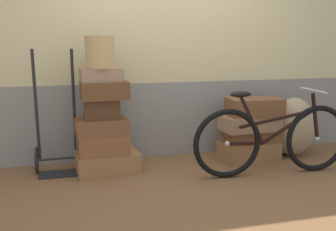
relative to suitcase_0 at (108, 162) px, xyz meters
name	(u,v)px	position (x,y,z in m)	size (l,w,h in m)	color
ground	(179,180)	(0.69, -0.35, -0.14)	(8.78, 5.20, 0.06)	brown
station_building	(160,25)	(0.70, 0.50, 1.44)	(6.78, 0.74, 3.08)	gray
suitcase_0	(108,162)	(0.00, 0.00, 0.00)	(0.64, 0.40, 0.21)	olive
suitcase_1	(103,144)	(-0.05, -0.02, 0.20)	(0.51, 0.36, 0.20)	brown
suitcase_2	(101,127)	(-0.05, -0.01, 0.39)	(0.52, 0.36, 0.17)	brown
suitcase_3	(102,109)	(-0.04, 0.01, 0.57)	(0.35, 0.24, 0.21)	#4C2D19
suitcase_4	(104,90)	(-0.01, -0.02, 0.77)	(0.47, 0.32, 0.18)	brown
suitcase_5	(101,75)	(-0.04, 0.02, 0.92)	(0.42, 0.27, 0.13)	#937051
suitcase_6	(249,150)	(1.65, 0.02, 0.00)	(0.66, 0.38, 0.21)	olive
suitcase_7	(250,135)	(1.67, 0.03, 0.18)	(0.61, 0.35, 0.15)	brown
suitcase_8	(250,123)	(1.63, -0.01, 0.34)	(0.65, 0.35, 0.17)	#937051
suitcase_9	(254,107)	(1.68, -0.02, 0.52)	(0.60, 0.35, 0.20)	brown
wicker_basket	(100,52)	(-0.04, 0.00, 1.15)	(0.29, 0.29, 0.32)	tan
luggage_trolley	(57,145)	(-0.50, 0.12, 0.19)	(0.46, 0.36, 1.29)	black
burlap_sack	(293,127)	(2.23, 0.04, 0.25)	(0.54, 0.46, 0.70)	#9E8966
bicycle	(273,139)	(1.65, -0.51, 0.27)	(1.71, 0.46, 0.88)	black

